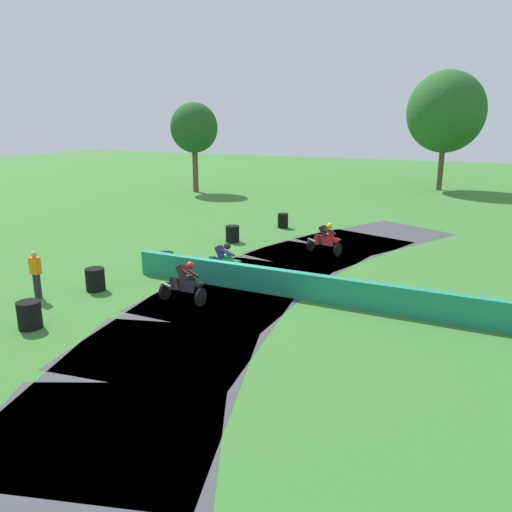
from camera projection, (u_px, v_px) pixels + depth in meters
The scene contains 14 objects.
ground_plane at pixel (240, 288), 18.16m from camera, with size 120.00×120.00×0.00m, color #38752D.
track_asphalt at pixel (267, 293), 17.70m from camera, with size 9.11×29.36×0.01m.
safety_barrier at pixel (377, 297), 15.96m from camera, with size 0.30×18.14×0.90m, color #1E8466.
motorcycle_lead_red at pixel (327, 239), 22.62m from camera, with size 1.71×1.06×1.43m.
motorcycle_chase_green at pixel (224, 262), 19.20m from camera, with size 1.69×0.85×1.43m.
motorcycle_trailing_black at pixel (186, 283), 16.68m from camera, with size 1.69×0.86×1.43m.
tire_stack_near at pixel (283, 221), 28.00m from camera, with size 0.57×0.57×0.80m.
tire_stack_mid_a at pixel (232, 234), 24.81m from camera, with size 0.66×0.66×0.80m.
tire_stack_mid_b at pixel (166, 257), 21.46m from camera, with size 0.62×0.62×0.40m.
tire_stack_far at pixel (95, 279), 17.86m from camera, with size 0.66×0.66×0.80m.
tire_stack_extra_a at pixel (29, 315), 14.65m from camera, with size 0.67×0.67×0.80m.
track_marshal at pixel (36, 275), 16.96m from camera, with size 0.34×0.24×1.63m.
tree_far_left at pixel (446, 112), 41.10m from camera, with size 6.18×6.18×9.54m.
tree_mid_rise at pixel (194, 128), 40.33m from camera, with size 3.72×3.72×7.04m.
Camera 1 is at (7.66, -15.43, 5.88)m, focal length 35.82 mm.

